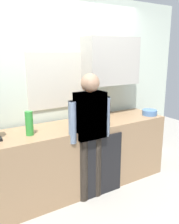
{
  "coord_description": "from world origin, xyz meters",
  "views": [
    {
      "loc": [
        -1.47,
        -2.35,
        1.84
      ],
      "look_at": [
        0.15,
        0.25,
        1.07
      ],
      "focal_mm": 38.63,
      "sensor_mm": 36.0,
      "label": 1
    }
  ],
  "objects_px": {
    "bottle_amber_beer": "(108,107)",
    "mixing_bowl": "(150,112)",
    "person_at_sink": "(90,128)",
    "person_guest": "(90,128)",
    "bottle_clear_soda": "(29,123)",
    "bottle_dark_sauce": "(86,123)",
    "cup_white_mug": "(96,118)",
    "storage_canister": "(100,112)",
    "dish_soap": "(86,116)"
  },
  "relations": [
    {
      "from": "bottle_dark_sauce",
      "to": "person_guest",
      "type": "height_order",
      "value": "person_guest"
    },
    {
      "from": "bottle_dark_sauce",
      "to": "storage_canister",
      "type": "bearing_deg",
      "value": 39.07
    },
    {
      "from": "mixing_bowl",
      "to": "storage_canister",
      "type": "height_order",
      "value": "storage_canister"
    },
    {
      "from": "bottle_dark_sauce",
      "to": "person_at_sink",
      "type": "bearing_deg",
      "value": -73.4
    },
    {
      "from": "bottle_dark_sauce",
      "to": "storage_canister",
      "type": "xyz_separation_m",
      "value": [
        0.48,
        0.39,
        -0.0
      ]
    },
    {
      "from": "bottle_dark_sauce",
      "to": "person_at_sink",
      "type": "relative_size",
      "value": 0.11
    },
    {
      "from": "cup_white_mug",
      "to": "person_at_sink",
      "type": "height_order",
      "value": "person_at_sink"
    },
    {
      "from": "dish_soap",
      "to": "person_at_sink",
      "type": "relative_size",
      "value": 0.11
    },
    {
      "from": "cup_white_mug",
      "to": "dish_soap",
      "type": "bearing_deg",
      "value": 150.46
    },
    {
      "from": "bottle_dark_sauce",
      "to": "bottle_amber_beer",
      "type": "relative_size",
      "value": 0.78
    },
    {
      "from": "mixing_bowl",
      "to": "storage_canister",
      "type": "distance_m",
      "value": 0.76
    },
    {
      "from": "bottle_clear_soda",
      "to": "cup_white_mug",
      "type": "bearing_deg",
      "value": 3.4
    },
    {
      "from": "bottle_amber_beer",
      "to": "mixing_bowl",
      "type": "bearing_deg",
      "value": -35.68
    },
    {
      "from": "dish_soap",
      "to": "person_guest",
      "type": "distance_m",
      "value": 0.4
    },
    {
      "from": "person_at_sink",
      "to": "person_guest",
      "type": "bearing_deg",
      "value": 0.0
    },
    {
      "from": "person_at_sink",
      "to": "bottle_clear_soda",
      "type": "bearing_deg",
      "value": 161.21
    },
    {
      "from": "bottle_dark_sauce",
      "to": "mixing_bowl",
      "type": "xyz_separation_m",
      "value": [
        1.18,
        0.1,
        -0.05
      ]
    },
    {
      "from": "bottle_amber_beer",
      "to": "mixing_bowl",
      "type": "xyz_separation_m",
      "value": [
        0.51,
        -0.36,
        -0.08
      ]
    },
    {
      "from": "bottle_amber_beer",
      "to": "bottle_clear_soda",
      "type": "distance_m",
      "value": 1.35
    },
    {
      "from": "bottle_dark_sauce",
      "to": "cup_white_mug",
      "type": "bearing_deg",
      "value": 37.49
    },
    {
      "from": "cup_white_mug",
      "to": "dish_soap",
      "type": "relative_size",
      "value": 0.53
    },
    {
      "from": "bottle_dark_sauce",
      "to": "dish_soap",
      "type": "relative_size",
      "value": 1.0
    },
    {
      "from": "cup_white_mug",
      "to": "bottle_clear_soda",
      "type": "bearing_deg",
      "value": -176.6
    },
    {
      "from": "bottle_clear_soda",
      "to": "person_guest",
      "type": "relative_size",
      "value": 0.17
    },
    {
      "from": "bottle_clear_soda",
      "to": "storage_canister",
      "type": "distance_m",
      "value": 1.15
    },
    {
      "from": "dish_soap",
      "to": "cup_white_mug",
      "type": "bearing_deg",
      "value": -29.54
    },
    {
      "from": "bottle_clear_soda",
      "to": "bottle_dark_sauce",
      "type": "bearing_deg",
      "value": -15.24
    },
    {
      "from": "bottle_amber_beer",
      "to": "dish_soap",
      "type": "height_order",
      "value": "bottle_amber_beer"
    },
    {
      "from": "bottle_dark_sauce",
      "to": "bottle_clear_soda",
      "type": "bearing_deg",
      "value": 164.76
    },
    {
      "from": "person_at_sink",
      "to": "person_guest",
      "type": "xyz_separation_m",
      "value": [
        0.0,
        0.0,
        0.0
      ]
    },
    {
      "from": "bottle_clear_soda",
      "to": "storage_canister",
      "type": "xyz_separation_m",
      "value": [
        1.13,
        0.21,
        -0.05
      ]
    },
    {
      "from": "cup_white_mug",
      "to": "mixing_bowl",
      "type": "xyz_separation_m",
      "value": [
        0.88,
        -0.14,
        -0.01
      ]
    },
    {
      "from": "bottle_dark_sauce",
      "to": "dish_soap",
      "type": "bearing_deg",
      "value": 59.28
    },
    {
      "from": "dish_soap",
      "to": "person_guest",
      "type": "bearing_deg",
      "value": -113.75
    },
    {
      "from": "bottle_clear_soda",
      "to": "storage_canister",
      "type": "bearing_deg",
      "value": 10.64
    },
    {
      "from": "bottle_dark_sauce",
      "to": "person_guest",
      "type": "bearing_deg",
      "value": -73.4
    },
    {
      "from": "bottle_amber_beer",
      "to": "bottle_clear_soda",
      "type": "height_order",
      "value": "bottle_clear_soda"
    },
    {
      "from": "bottle_dark_sauce",
      "to": "bottle_amber_beer",
      "type": "height_order",
      "value": "bottle_amber_beer"
    },
    {
      "from": "person_guest",
      "to": "mixing_bowl",
      "type": "bearing_deg",
      "value": -161.59
    },
    {
      "from": "cup_white_mug",
      "to": "mixing_bowl",
      "type": "bearing_deg",
      "value": -8.96
    },
    {
      "from": "cup_white_mug",
      "to": "storage_canister",
      "type": "height_order",
      "value": "storage_canister"
    },
    {
      "from": "mixing_bowl",
      "to": "person_guest",
      "type": "distance_m",
      "value": 1.17
    },
    {
      "from": "person_guest",
      "to": "storage_canister",
      "type": "bearing_deg",
      "value": -124.87
    },
    {
      "from": "mixing_bowl",
      "to": "person_at_sink",
      "type": "height_order",
      "value": "person_at_sink"
    },
    {
      "from": "person_at_sink",
      "to": "person_guest",
      "type": "distance_m",
      "value": 0.0
    },
    {
      "from": "cup_white_mug",
      "to": "person_at_sink",
      "type": "xyz_separation_m",
      "value": [
        -0.29,
        -0.3,
        -0.01
      ]
    },
    {
      "from": "cup_white_mug",
      "to": "person_guest",
      "type": "distance_m",
      "value": 0.41
    },
    {
      "from": "bottle_clear_soda",
      "to": "dish_soap",
      "type": "xyz_separation_m",
      "value": [
        0.83,
        0.13,
        -0.06
      ]
    },
    {
      "from": "person_at_sink",
      "to": "person_guest",
      "type": "height_order",
      "value": "same"
    },
    {
      "from": "bottle_dark_sauce",
      "to": "person_guest",
      "type": "relative_size",
      "value": 0.11
    }
  ]
}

